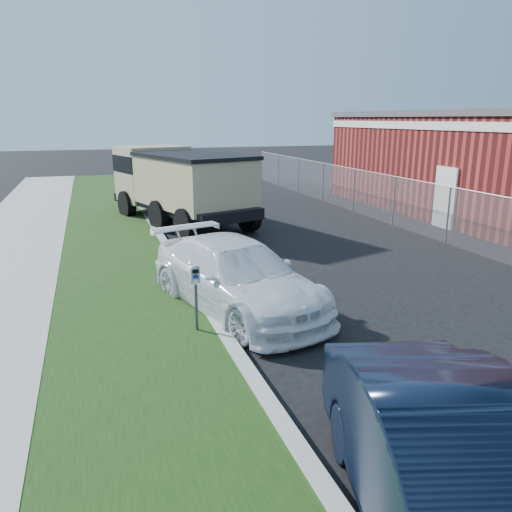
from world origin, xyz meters
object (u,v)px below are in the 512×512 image
object	(u,v)px
white_wagon	(235,275)
navy_sedan	(463,486)
dump_truck	(178,182)
parking_meter	(196,284)

from	to	relation	value
white_wagon	navy_sedan	size ratio (longest dim) A/B	1.08
white_wagon	dump_truck	bearing A→B (deg)	71.63
navy_sedan	dump_truck	xyz separation A→B (m)	(0.28, 15.87, 0.81)
white_wagon	parking_meter	bearing A→B (deg)	-148.16
parking_meter	navy_sedan	bearing A→B (deg)	-71.22
parking_meter	dump_truck	distance (m)	10.57
white_wagon	navy_sedan	bearing A→B (deg)	-104.32
parking_meter	dump_truck	bearing A→B (deg)	87.77
navy_sedan	dump_truck	distance (m)	15.90
parking_meter	white_wagon	xyz separation A→B (m)	(1.07, 1.17, -0.30)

